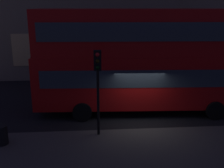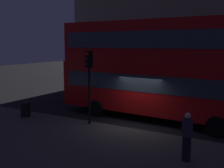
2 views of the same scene
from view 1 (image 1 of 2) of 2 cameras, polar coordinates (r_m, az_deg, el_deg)
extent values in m
plane|color=black|center=(14.01, 5.75, -8.11)|extent=(80.00, 80.00, 0.00)
cube|color=#F2D18C|center=(21.90, -16.81, 6.77)|extent=(2.54, 0.06, 2.45)
cube|color=#F9E09E|center=(21.38, -6.31, 7.49)|extent=(2.54, 0.06, 2.06)
cube|color=#E5C67F|center=(21.59, 4.36, 7.99)|extent=(2.54, 0.06, 2.28)
cube|color=#E5C67F|center=(23.49, 14.71, 7.75)|extent=(2.44, 0.06, 2.42)
cube|color=#B20F0F|center=(14.94, 5.78, 1.04)|extent=(11.21, 2.99, 2.74)
cube|color=#B20F0F|center=(14.49, 6.07, 10.72)|extent=(10.99, 2.93, 2.31)
cube|color=#2D3842|center=(14.86, 5.82, 2.31)|extent=(10.33, 3.01, 0.90)
cube|color=#2D3842|center=(14.48, 6.08, 11.17)|extent=(10.33, 3.01, 0.90)
cylinder|color=black|center=(17.43, 17.51, -2.13)|extent=(0.98, 0.28, 0.97)
cylinder|color=black|center=(15.15, 20.66, -5.21)|extent=(0.98, 0.28, 0.97)
cylinder|color=black|center=(16.50, -5.54, -2.46)|extent=(0.98, 0.28, 0.97)
cylinder|color=black|center=(14.06, -6.19, -5.86)|extent=(0.98, 0.28, 0.97)
cylinder|color=black|center=(12.01, -2.89, -4.03)|extent=(0.12, 0.12, 2.96)
cube|color=black|center=(11.50, -3.02, 4.91)|extent=(0.33, 0.26, 0.85)
sphere|color=red|center=(11.30, -3.04, 6.10)|extent=(0.17, 0.17, 0.17)
sphere|color=black|center=(11.35, -3.02, 4.76)|extent=(0.17, 0.17, 0.17)
sphere|color=black|center=(11.41, -3.00, 3.43)|extent=(0.17, 0.17, 0.17)
cylinder|color=black|center=(12.50, -22.05, -9.77)|extent=(0.55, 0.55, 0.82)
camera|label=2|loc=(8.49, 85.77, -9.16)|focal=44.74mm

